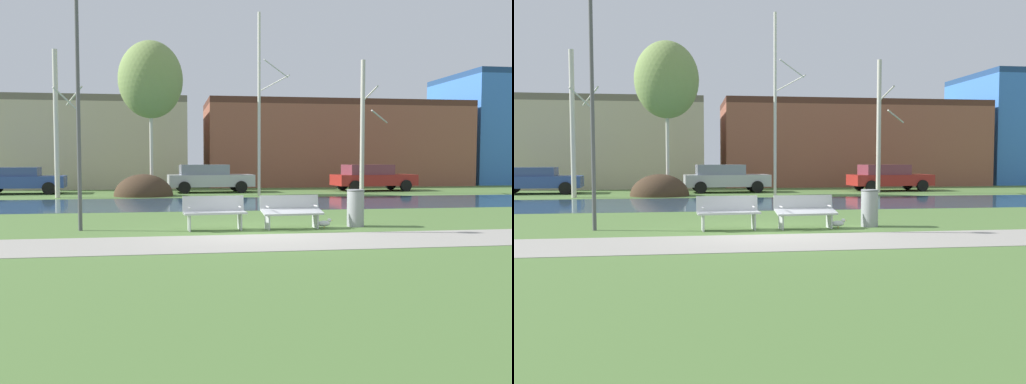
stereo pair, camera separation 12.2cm
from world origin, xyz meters
The scene contains 18 objects.
ground_plane centered at (0.00, 10.00, 0.00)m, with size 120.00×120.00×0.00m, color #517538.
paved_path_strip centered at (0.00, -1.63, 0.01)m, with size 60.00×2.46×0.01m, color #9E998E.
river_band centered at (0.00, 8.96, 0.00)m, with size 80.00×6.53×0.01m, color #33516B.
soil_mound centered at (-3.45, 14.04, 0.00)m, with size 2.87×2.47×2.15m, color #423021.
bench_left centered at (-1.01, 0.63, 0.47)m, with size 1.64×0.69×0.87m.
bench_right centered at (1.00, 0.63, 0.47)m, with size 1.64×0.68×0.87m.
trash_bin centered at (2.82, 0.82, 0.52)m, with size 0.48×0.48×1.00m.
seagull centered at (1.89, 0.60, 0.13)m, with size 0.42×0.16×0.25m.
streetlamp centered at (-4.41, 1.04, 4.03)m, with size 0.32×0.32×6.16m.
birch_far_left centered at (-7.31, 13.33, 3.50)m, with size 1.36×2.27×6.85m.
birch_left centered at (-3.06, 14.28, 5.67)m, with size 3.14×3.14×7.57m.
birch_center_left centered at (2.19, 13.24, 4.51)m, with size 1.56×2.90×8.87m.
birch_center centered at (7.96, 14.71, 3.56)m, with size 1.49×2.20×7.01m.
parked_van_nearest_blue centered at (-9.84, 16.65, 0.74)m, with size 4.41×2.33×1.38m.
parked_sedan_second_silver centered at (-0.09, 16.45, 0.79)m, with size 4.69×2.21×1.51m.
parked_hatch_third_red centered at (9.15, 16.51, 0.78)m, with size 4.73×2.33×1.49m.
building_beige_block centered at (-6.89, 24.25, 2.79)m, with size 11.53×8.84×5.58m.
building_brick_low centered at (9.06, 23.96, 2.83)m, with size 17.60×6.92×5.66m.
Camera 2 is at (-1.98, -13.53, 1.84)m, focal length 38.88 mm.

